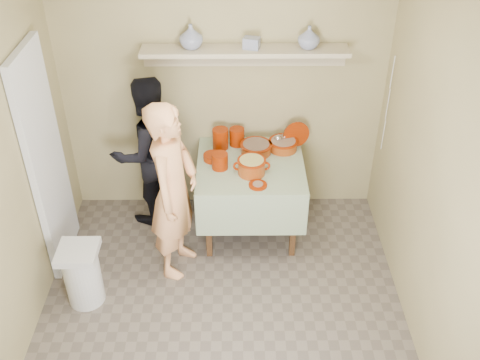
{
  "coord_description": "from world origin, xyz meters",
  "views": [
    {
      "loc": [
        0.12,
        -2.97,
        3.56
      ],
      "look_at": [
        0.15,
        0.75,
        0.95
      ],
      "focal_mm": 42.0,
      "sensor_mm": 36.0,
      "label": 1
    }
  ],
  "objects_px": {
    "serving_table": "(250,174)",
    "cazuela_rice": "(252,165)",
    "trash_bin": "(82,275)",
    "person_cook": "(174,191)",
    "person_helper": "(149,152)"
  },
  "relations": [
    {
      "from": "person_helper",
      "to": "cazuela_rice",
      "type": "bearing_deg",
      "value": 126.95
    },
    {
      "from": "cazuela_rice",
      "to": "trash_bin",
      "type": "relative_size",
      "value": 0.59
    },
    {
      "from": "cazuela_rice",
      "to": "person_helper",
      "type": "bearing_deg",
      "value": 158.59
    },
    {
      "from": "trash_bin",
      "to": "cazuela_rice",
      "type": "bearing_deg",
      "value": 28.53
    },
    {
      "from": "serving_table",
      "to": "cazuela_rice",
      "type": "xyz_separation_m",
      "value": [
        0.01,
        -0.16,
        0.2
      ]
    },
    {
      "from": "person_cook",
      "to": "trash_bin",
      "type": "relative_size",
      "value": 2.91
    },
    {
      "from": "person_cook",
      "to": "cazuela_rice",
      "type": "xyz_separation_m",
      "value": [
        0.66,
        0.34,
        0.03
      ]
    },
    {
      "from": "serving_table",
      "to": "trash_bin",
      "type": "distance_m",
      "value": 1.71
    },
    {
      "from": "cazuela_rice",
      "to": "trash_bin",
      "type": "distance_m",
      "value": 1.69
    },
    {
      "from": "person_cook",
      "to": "cazuela_rice",
      "type": "distance_m",
      "value": 0.74
    },
    {
      "from": "serving_table",
      "to": "person_cook",
      "type": "bearing_deg",
      "value": -142.54
    },
    {
      "from": "person_helper",
      "to": "trash_bin",
      "type": "distance_m",
      "value": 1.31
    },
    {
      "from": "serving_table",
      "to": "cazuela_rice",
      "type": "bearing_deg",
      "value": -88.18
    },
    {
      "from": "person_cook",
      "to": "trash_bin",
      "type": "xyz_separation_m",
      "value": [
        -0.75,
        -0.42,
        -0.53
      ]
    },
    {
      "from": "person_cook",
      "to": "trash_bin",
      "type": "distance_m",
      "value": 1.01
    }
  ]
}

